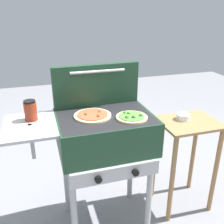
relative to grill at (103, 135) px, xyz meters
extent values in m
plane|color=gray|center=(0.01, 0.00, -0.76)|extent=(8.00, 8.00, 0.00)
cube|color=#193823|center=(0.01, 0.00, 0.02)|extent=(0.64, 0.48, 0.24)
cube|color=black|center=(0.01, 0.00, 0.14)|extent=(0.61, 0.46, 0.01)
cube|color=#9F9F9F|center=(-0.47, 0.00, 0.13)|extent=(0.32, 0.41, 0.02)
cube|color=#9F9F9F|center=(-0.47, 0.00, 0.02)|extent=(0.02, 0.02, 0.24)
cube|color=#9F9F9F|center=(0.01, -0.25, -0.15)|extent=(0.58, 0.02, 0.10)
cylinder|color=black|center=(-0.11, -0.27, -0.15)|extent=(0.04, 0.02, 0.04)
cylinder|color=black|center=(0.13, -0.27, -0.15)|extent=(0.04, 0.02, 0.04)
cylinder|color=#9F9F9F|center=(-0.26, -0.19, -0.43)|extent=(0.04, 0.04, 0.66)
cylinder|color=#9F9F9F|center=(0.28, -0.19, -0.43)|extent=(0.04, 0.04, 0.66)
cylinder|color=#9F9F9F|center=(-0.26, 0.19, -0.43)|extent=(0.04, 0.04, 0.66)
cylinder|color=#9F9F9F|center=(0.28, 0.19, -0.43)|extent=(0.04, 0.04, 0.66)
cube|color=#193823|center=(0.01, 0.22, 0.29)|extent=(0.63, 0.08, 0.30)
cylinder|color=#B7B7BC|center=(0.01, 0.17, 0.40)|extent=(0.38, 0.02, 0.02)
cylinder|color=beige|center=(-0.07, 0.01, 0.15)|extent=(0.25, 0.25, 0.01)
cylinder|color=#D14C2D|center=(-0.07, 0.01, 0.16)|extent=(0.20, 0.20, 0.01)
sphere|color=#9E4E27|center=(-0.04, -0.04, 0.17)|extent=(0.02, 0.02, 0.02)
sphere|color=#AB4529|center=(-0.02, 0.04, 0.17)|extent=(0.02, 0.02, 0.02)
sphere|color=#C84824|center=(-0.04, -0.03, 0.17)|extent=(0.02, 0.02, 0.02)
sphere|color=#B34F2D|center=(-0.11, 0.02, 0.17)|extent=(0.02, 0.02, 0.02)
cylinder|color=#E0C17F|center=(0.17, -0.09, 0.15)|extent=(0.21, 0.21, 0.01)
cylinder|color=#4C8C38|center=(0.17, -0.09, 0.16)|extent=(0.17, 0.17, 0.01)
sphere|color=#4C8734|center=(0.14, -0.03, 0.17)|extent=(0.02, 0.02, 0.02)
sphere|color=#567F38|center=(0.13, -0.11, 0.17)|extent=(0.03, 0.03, 0.03)
sphere|color=#4E9C31|center=(0.17, -0.05, 0.17)|extent=(0.02, 0.02, 0.02)
sphere|color=#436A2E|center=(0.17, -0.12, 0.17)|extent=(0.03, 0.03, 0.03)
sphere|color=#516A2B|center=(0.16, -0.05, 0.17)|extent=(0.02, 0.02, 0.02)
sphere|color=#48783C|center=(0.23, -0.11, 0.17)|extent=(0.02, 0.02, 0.02)
cylinder|color=maroon|center=(-0.45, 0.07, 0.20)|extent=(0.08, 0.08, 0.12)
cylinder|color=black|center=(-0.45, 0.07, 0.27)|extent=(0.07, 0.07, 0.01)
cube|color=olive|center=(0.67, 0.00, 0.00)|extent=(0.44, 0.36, 0.02)
cylinder|color=olive|center=(0.48, -0.15, -0.38)|extent=(0.04, 0.04, 0.75)
cylinder|color=olive|center=(0.86, -0.15, -0.38)|extent=(0.04, 0.04, 0.75)
cylinder|color=olive|center=(0.48, 0.15, -0.38)|extent=(0.04, 0.04, 0.75)
cylinder|color=olive|center=(0.86, 0.15, -0.38)|extent=(0.04, 0.04, 0.75)
cylinder|color=silver|center=(0.64, 0.05, 0.04)|extent=(0.10, 0.10, 0.04)
cylinder|color=maroon|center=(0.64, 0.05, 0.03)|extent=(0.08, 0.08, 0.02)
camera|label=1|loc=(-0.39, -1.50, 0.82)|focal=40.92mm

